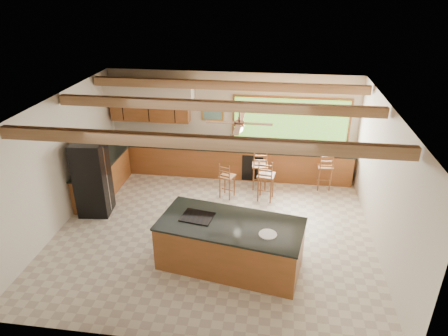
# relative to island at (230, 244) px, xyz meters

# --- Properties ---
(ground) EXTENTS (7.20, 7.20, 0.00)m
(ground) POSITION_rel_island_xyz_m (-0.53, 1.16, -0.50)
(ground) COLOR beige
(ground) RESTS_ON ground
(room_shell) EXTENTS (7.27, 6.54, 3.02)m
(room_shell) POSITION_rel_island_xyz_m (-0.69, 1.81, 1.72)
(room_shell) COLOR beige
(room_shell) RESTS_ON ground
(counter_run) EXTENTS (7.12, 3.10, 1.24)m
(counter_run) POSITION_rel_island_xyz_m (-1.34, 3.68, -0.03)
(counter_run) COLOR brown
(counter_run) RESTS_ON ground
(island) EXTENTS (3.03, 1.81, 1.01)m
(island) POSITION_rel_island_xyz_m (0.00, 0.00, 0.00)
(island) COLOR brown
(island) RESTS_ON ground
(refrigerator) EXTENTS (0.81, 0.79, 1.89)m
(refrigerator) POSITION_rel_island_xyz_m (-3.57, 1.56, 0.45)
(refrigerator) COLOR black
(refrigerator) RESTS_ON ground
(bar_stool_a) EXTENTS (0.47, 0.47, 1.02)m
(bar_stool_a) POSITION_rel_island_xyz_m (-0.43, 2.70, 0.10)
(bar_stool_a) COLOR brown
(bar_stool_a) RESTS_ON ground
(bar_stool_b) EXTENTS (0.44, 0.44, 1.16)m
(bar_stool_b) POSITION_rel_island_xyz_m (0.40, 3.32, 0.19)
(bar_stool_b) COLOR brown
(bar_stool_b) RESTS_ON ground
(bar_stool_c) EXTENTS (0.48, 0.48, 1.18)m
(bar_stool_c) POSITION_rel_island_xyz_m (0.60, 2.70, 0.20)
(bar_stool_c) COLOR brown
(bar_stool_c) RESTS_ON ground
(bar_stool_d) EXTENTS (0.44, 0.44, 1.13)m
(bar_stool_d) POSITION_rel_island_xyz_m (2.16, 3.55, 0.17)
(bar_stool_d) COLOR brown
(bar_stool_d) RESTS_ON ground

